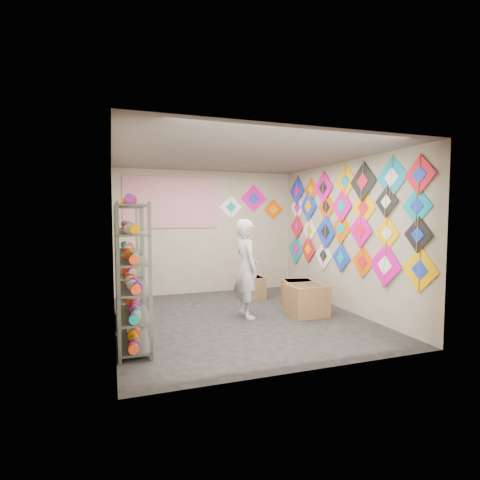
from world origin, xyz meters
name	(u,v)px	position (x,y,z in m)	size (l,w,h in m)	color
ground	(240,318)	(0.00, 0.00, 0.00)	(4.50, 4.50, 0.00)	black
room_walls	(240,221)	(0.00, 0.00, 1.64)	(4.50, 4.50, 4.50)	tan
shelf_rack_front	(132,276)	(-1.78, -0.85, 0.95)	(0.40, 1.10, 1.90)	#4C5147
shelf_rack_back	(128,263)	(-1.78, 0.45, 0.95)	(0.40, 1.10, 1.90)	#4C5147
string_spools	(130,263)	(-1.78, -0.20, 1.05)	(0.12, 2.36, 0.12)	#F91092
kite_wall_display	(340,219)	(1.98, 0.07, 1.65)	(0.06, 4.35, 2.07)	#FFAD00
back_wall_kites	(252,204)	(1.06, 2.24, 1.98)	(1.56, 0.02, 0.81)	white
poster	(171,202)	(-0.80, 2.23, 2.00)	(2.00, 0.01, 1.10)	#A355B8
shopkeeper	(246,268)	(0.12, 0.04, 0.83)	(0.42, 0.62, 1.67)	silver
carton_a	(307,300)	(1.14, -0.21, 0.27)	(0.64, 0.53, 0.53)	olive
carton_b	(298,292)	(1.38, 0.54, 0.24)	(0.58, 0.47, 0.47)	olive
carton_c	(252,287)	(0.74, 1.37, 0.22)	(0.46, 0.51, 0.44)	olive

